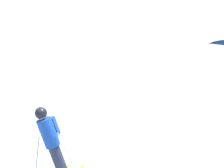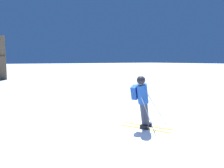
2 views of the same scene
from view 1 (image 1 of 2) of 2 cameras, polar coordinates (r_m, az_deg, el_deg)
name	(u,v)px [view 1 (image 1 of 2)]	position (r m, az deg, el deg)	size (l,w,h in m)	color
skier	(52,141)	(8.64, -9.15, -8.55)	(1.52, 1.82, 1.89)	yellow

